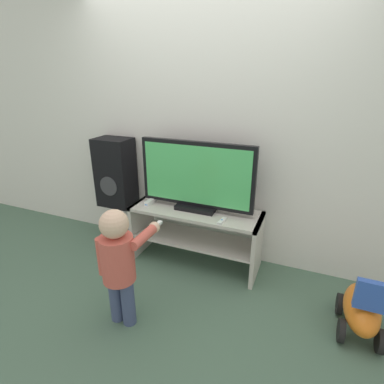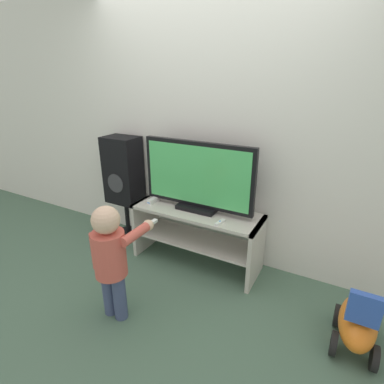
{
  "view_description": "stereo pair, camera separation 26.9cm",
  "coord_description": "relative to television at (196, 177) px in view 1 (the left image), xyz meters",
  "views": [
    {
      "loc": [
        0.96,
        -2.19,
        1.77
      ],
      "look_at": [
        0.0,
        0.13,
        0.79
      ],
      "focal_mm": 28.0,
      "sensor_mm": 36.0,
      "label": 1
    },
    {
      "loc": [
        1.2,
        -2.07,
        1.77
      ],
      "look_at": [
        0.0,
        0.13,
        0.79
      ],
      "focal_mm": 28.0,
      "sensor_mm": 36.0,
      "label": 2
    }
  ],
  "objects": [
    {
      "name": "speaker_tower",
      "position": [
        -0.97,
        0.09,
        -0.13
      ],
      "size": [
        0.38,
        0.34,
        1.17
      ],
      "color": "black",
      "rests_on": "ground_plane"
    },
    {
      "name": "remote_primary",
      "position": [
        0.31,
        -0.17,
        -0.31
      ],
      "size": [
        0.05,
        0.13,
        0.03
      ],
      "color": "white",
      "rests_on": "tv_stand"
    },
    {
      "name": "child",
      "position": [
        -0.21,
        -0.95,
        -0.35
      ],
      "size": [
        0.36,
        0.52,
        0.94
      ],
      "color": "#3F4C72",
      "rests_on": "ground_plane"
    },
    {
      "name": "ride_on_toy",
      "position": [
        1.44,
        -0.39,
        -0.7
      ],
      "size": [
        0.28,
        0.52,
        0.54
      ],
      "color": "orange",
      "rests_on": "ground_plane"
    },
    {
      "name": "wall_back",
      "position": [
        0.0,
        0.28,
        0.4
      ],
      "size": [
        10.0,
        0.06,
        2.6
      ],
      "color": "silver",
      "rests_on": "ground_plane"
    },
    {
      "name": "game_console",
      "position": [
        -0.47,
        -0.04,
        -0.3
      ],
      "size": [
        0.05,
        0.2,
        0.05
      ],
      "color": "white",
      "rests_on": "tv_stand"
    },
    {
      "name": "television",
      "position": [
        0.0,
        0.0,
        0.0
      ],
      "size": [
        1.09,
        0.2,
        0.65
      ],
      "color": "black",
      "rests_on": "tv_stand"
    },
    {
      "name": "tv_stand",
      "position": [
        0.0,
        -0.02,
        -0.52
      ],
      "size": [
        1.25,
        0.44,
        0.58
      ],
      "color": "beige",
      "rests_on": "ground_plane"
    },
    {
      "name": "ground_plane",
      "position": [
        0.0,
        -0.24,
        -0.9
      ],
      "size": [
        16.0,
        16.0,
        0.0
      ],
      "primitive_type": "plane",
      "color": "#4C6B56"
    }
  ]
}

